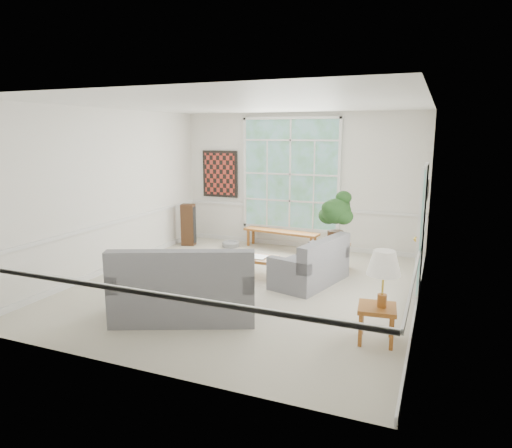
{
  "coord_description": "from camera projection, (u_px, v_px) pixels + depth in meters",
  "views": [
    {
      "loc": [
        2.95,
        -6.77,
        2.55
      ],
      "look_at": [
        0.1,
        0.2,
        1.05
      ],
      "focal_mm": 32.0,
      "sensor_mm": 36.0,
      "label": 1
    }
  ],
  "objects": [
    {
      "name": "window_back",
      "position": [
        290.0,
        174.0,
        10.18
      ],
      "size": [
        2.3,
        0.08,
        2.4
      ],
      "primitive_type": "cube",
      "color": "white",
      "rests_on": "wall_back"
    },
    {
      "name": "end_table",
      "position": [
        336.0,
        256.0,
        8.72
      ],
      "size": [
        0.48,
        0.48,
        0.47
      ],
      "primitive_type": "cube",
      "rotation": [
        0.0,
        0.0,
        0.02
      ],
      "color": "#95531F",
      "rests_on": "floor"
    },
    {
      "name": "pet_bed",
      "position": [
        231.0,
        244.0,
        10.43
      ],
      "size": [
        0.49,
        0.49,
        0.12
      ],
      "primitive_type": "cylinder",
      "rotation": [
        0.0,
        0.0,
        -0.25
      ],
      "color": "gray",
      "rests_on": "floor"
    },
    {
      "name": "door_sidelight",
      "position": [
        420.0,
        234.0,
        6.48
      ],
      "size": [
        0.08,
        0.26,
        1.9
      ],
      "primitive_type": "cube",
      "color": "white",
      "rests_on": "wall_right"
    },
    {
      "name": "wall_frame_far",
      "position": [
        427.0,
        189.0,
        8.38
      ],
      "size": [
        0.04,
        0.26,
        0.32
      ],
      "primitive_type": "cube",
      "color": "black",
      "rests_on": "wall_right"
    },
    {
      "name": "coffee_table",
      "position": [
        250.0,
        266.0,
        8.3
      ],
      "size": [
        0.97,
        0.53,
        0.36
      ],
      "primitive_type": "cube",
      "rotation": [
        0.0,
        0.0,
        0.01
      ],
      "color": "#95531F",
      "rests_on": "floor"
    },
    {
      "name": "table_lamp",
      "position": [
        383.0,
        279.0,
        5.51
      ],
      "size": [
        0.5,
        0.5,
        0.71
      ],
      "primitive_type": null,
      "rotation": [
        0.0,
        0.0,
        0.25
      ],
      "color": "white",
      "rests_on": "side_table"
    },
    {
      "name": "window_bench",
      "position": [
        281.0,
        240.0,
        10.22
      ],
      "size": [
        1.78,
        0.56,
        0.41
      ],
      "primitive_type": "cube",
      "rotation": [
        0.0,
        0.0,
        -0.13
      ],
      "color": "#95531F",
      "rests_on": "floor"
    },
    {
      "name": "wall_front",
      "position": [
        130.0,
        237.0,
        4.72
      ],
      "size": [
        5.5,
        0.02,
        3.0
      ],
      "primitive_type": "cube",
      "color": "white",
      "rests_on": "ground"
    },
    {
      "name": "floor",
      "position": [
        246.0,
        287.0,
        7.74
      ],
      "size": [
        5.5,
        6.0,
        0.01
      ],
      "primitive_type": "cube",
      "color": "beige",
      "rests_on": "ground"
    },
    {
      "name": "floor_speaker",
      "position": [
        188.0,
        225.0,
        10.52
      ],
      "size": [
        0.34,
        0.29,
        0.96
      ],
      "primitive_type": "cube",
      "rotation": [
        0.0,
        0.0,
        0.21
      ],
      "color": "#432816",
      "rests_on": "floor"
    },
    {
      "name": "entry_door",
      "position": [
        421.0,
        232.0,
        7.07
      ],
      "size": [
        0.08,
        0.9,
        2.1
      ],
      "primitive_type": "cube",
      "color": "white",
      "rests_on": "floor"
    },
    {
      "name": "side_table",
      "position": [
        376.0,
        324.0,
        5.64
      ],
      "size": [
        0.51,
        0.51,
        0.47
      ],
      "primitive_type": "cube",
      "rotation": [
        0.0,
        0.0,
        0.12
      ],
      "color": "#95531F",
      "rests_on": "floor"
    },
    {
      "name": "houseplant",
      "position": [
        336.0,
        217.0,
        8.6
      ],
      "size": [
        0.79,
        0.79,
        1.04
      ],
      "primitive_type": null,
      "rotation": [
        0.0,
        0.0,
        -0.38
      ],
      "color": "#234C1D",
      "rests_on": "end_table"
    },
    {
      "name": "loveseat_front",
      "position": [
        185.0,
        280.0,
        6.41
      ],
      "size": [
        2.19,
        1.69,
        1.05
      ],
      "primitive_type": "cube",
      "rotation": [
        0.0,
        0.0,
        0.41
      ],
      "color": "slate",
      "rests_on": "floor"
    },
    {
      "name": "pewter_bowl",
      "position": [
        247.0,
        255.0,
        8.23
      ],
      "size": [
        0.3,
        0.3,
        0.07
      ],
      "primitive_type": "imported",
      "rotation": [
        0.0,
        0.0,
        -0.02
      ],
      "color": "#A3A3A9",
      "rests_on": "coffee_table"
    },
    {
      "name": "wall_art",
      "position": [
        220.0,
        174.0,
        10.83
      ],
      "size": [
        0.9,
        0.06,
        1.1
      ],
      "primitive_type": "cube",
      "color": "maroon",
      "rests_on": "wall_back"
    },
    {
      "name": "ceiling",
      "position": [
        245.0,
        104.0,
        7.15
      ],
      "size": [
        5.5,
        6.0,
        0.02
      ],
      "primitive_type": "cube",
      "color": "white",
      "rests_on": "ground"
    },
    {
      "name": "wall_frame_near",
      "position": [
        426.0,
        191.0,
        8.02
      ],
      "size": [
        0.04,
        0.26,
        0.32
      ],
      "primitive_type": "cube",
      "color": "black",
      "rests_on": "wall_right"
    },
    {
      "name": "cat",
      "position": [
        321.0,
        248.0,
        8.29
      ],
      "size": [
        0.47,
        0.44,
        0.18
      ],
      "primitive_type": "ellipsoid",
      "rotation": [
        0.0,
        0.0,
        -0.63
      ],
      "color": "black",
      "rests_on": "loveseat_right"
    },
    {
      "name": "loveseat_right",
      "position": [
        310.0,
        260.0,
        7.85
      ],
      "size": [
        1.13,
        1.64,
        0.81
      ],
      "primitive_type": "cube",
      "rotation": [
        0.0,
        0.0,
        -0.26
      ],
      "color": "slate",
      "rests_on": "floor"
    },
    {
      "name": "wall_back",
      "position": [
        299.0,
        181.0,
        10.17
      ],
      "size": [
        5.5,
        0.02,
        3.0
      ],
      "primitive_type": "cube",
      "color": "white",
      "rests_on": "ground"
    },
    {
      "name": "wall_right",
      "position": [
        424.0,
        209.0,
        6.43
      ],
      "size": [
        0.02,
        6.0,
        3.0
      ],
      "primitive_type": "cube",
      "color": "white",
      "rests_on": "ground"
    },
    {
      "name": "wall_left",
      "position": [
        110.0,
        191.0,
        8.47
      ],
      "size": [
        0.02,
        6.0,
        3.0
      ],
      "primitive_type": "cube",
      "color": "white",
      "rests_on": "ground"
    }
  ]
}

